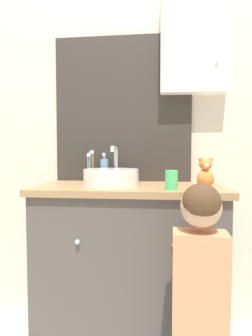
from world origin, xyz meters
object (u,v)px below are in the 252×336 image
sink_basin (112,176)px  soap_dispenser (104,170)px  toothbrush_holder (90,174)px  teddy_bear (206,173)px  drinking_cup (171,180)px  child_figure (200,284)px

sink_basin → soap_dispenser: sink_basin is taller
toothbrush_holder → teddy_bear: (0.66, -0.21, 0.03)m
sink_basin → soap_dispenser: (-0.08, 0.18, 0.03)m
toothbrush_holder → drinking_cup: bearing=-32.4°
toothbrush_holder → drinking_cup: size_ratio=2.09×
sink_basin → teddy_bear: (0.50, -0.07, 0.03)m
sink_basin → teddy_bear: size_ratio=2.24×
drinking_cup → toothbrush_holder: bearing=147.6°
soap_dispenser → teddy_bear: soap_dispenser is taller
teddy_bear → drinking_cup: bearing=-153.4°
soap_dispenser → drinking_cup: size_ratio=1.91×
soap_dispenser → child_figure: size_ratio=0.19×
soap_dispenser → drinking_cup: (0.40, -0.34, -0.03)m
sink_basin → teddy_bear: bearing=-7.5°
child_figure → drinking_cup: size_ratio=10.02×
sink_basin → soap_dispenser: 0.20m
teddy_bear → drinking_cup: size_ratio=1.67×
sink_basin → child_figure: sink_basin is taller
soap_dispenser → teddy_bear: 0.63m
child_figure → toothbrush_holder: bearing=135.9°
toothbrush_holder → soap_dispenser: toothbrush_holder is taller
child_figure → drinking_cup: (-0.10, 0.26, 0.39)m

